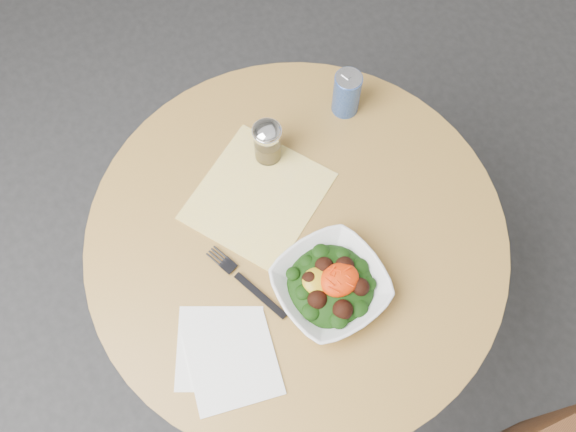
# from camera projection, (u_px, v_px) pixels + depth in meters

# --- Properties ---
(ground) EXTENTS (6.00, 6.00, 0.00)m
(ground) POSITION_uv_depth(u_px,v_px,m) (294.00, 323.00, 2.05)
(ground) COLOR #2C2C2E
(ground) RESTS_ON ground
(table) EXTENTS (0.90, 0.90, 0.75)m
(table) POSITION_uv_depth(u_px,v_px,m) (296.00, 267.00, 1.54)
(table) COLOR black
(table) RESTS_ON ground
(cloth_napkin) EXTENTS (0.36, 0.35, 0.00)m
(cloth_napkin) POSITION_uv_depth(u_px,v_px,m) (258.00, 196.00, 1.39)
(cloth_napkin) COLOR yellow
(cloth_napkin) RESTS_ON table
(paper_napkins) EXTENTS (0.23, 0.25, 0.00)m
(paper_napkins) POSITION_uv_depth(u_px,v_px,m) (226.00, 356.00, 1.26)
(paper_napkins) COLOR white
(paper_napkins) RESTS_ON table
(salad_bowl) EXTENTS (0.24, 0.24, 0.08)m
(salad_bowl) POSITION_uv_depth(u_px,v_px,m) (331.00, 285.00, 1.28)
(salad_bowl) COLOR white
(salad_bowl) RESTS_ON table
(fork) EXTENTS (0.09, 0.21, 0.00)m
(fork) POSITION_uv_depth(u_px,v_px,m) (244.00, 281.00, 1.31)
(fork) COLOR black
(fork) RESTS_ON table
(spice_shaker) EXTENTS (0.06, 0.06, 0.12)m
(spice_shaker) POSITION_uv_depth(u_px,v_px,m) (267.00, 142.00, 1.38)
(spice_shaker) COLOR silver
(spice_shaker) RESTS_ON table
(beverage_can) EXTENTS (0.06, 0.06, 0.12)m
(beverage_can) POSITION_uv_depth(u_px,v_px,m) (347.00, 93.00, 1.43)
(beverage_can) COLOR navy
(beverage_can) RESTS_ON table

